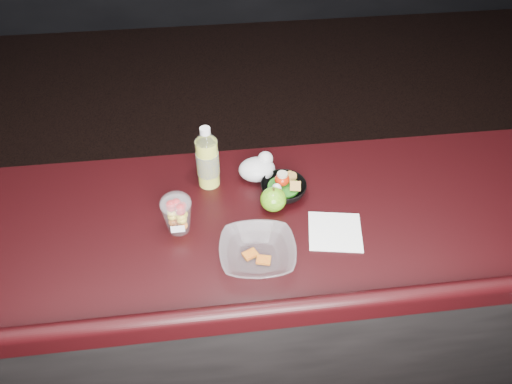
% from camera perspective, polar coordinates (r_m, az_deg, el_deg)
% --- Properties ---
extents(counter, '(4.06, 0.71, 1.02)m').
position_cam_1_polar(counter, '(1.98, 1.19, -13.22)').
color(counter, black).
rests_on(counter, ground).
extents(lemonade_bottle, '(0.08, 0.08, 0.23)m').
position_cam_1_polar(lemonade_bottle, '(1.64, -5.55, 3.52)').
color(lemonade_bottle, '#D4DD39').
rests_on(lemonade_bottle, counter).
extents(fruit_cup, '(0.10, 0.10, 0.13)m').
position_cam_1_polar(fruit_cup, '(1.51, -9.03, -2.36)').
color(fruit_cup, white).
rests_on(fruit_cup, counter).
extents(green_apple, '(0.08, 0.08, 0.09)m').
position_cam_1_polar(green_apple, '(1.58, 1.99, -0.85)').
color(green_apple, '#2E750D').
rests_on(green_apple, counter).
extents(plastic_bag, '(0.13, 0.10, 0.09)m').
position_cam_1_polar(plastic_bag, '(1.69, 0.24, 2.76)').
color(plastic_bag, silver).
rests_on(plastic_bag, counter).
extents(snack_bowl, '(0.19, 0.19, 0.08)m').
position_cam_1_polar(snack_bowl, '(1.64, 3.12, 0.44)').
color(snack_bowl, black).
rests_on(snack_bowl, counter).
extents(takeout_bowl, '(0.23, 0.23, 0.05)m').
position_cam_1_polar(takeout_bowl, '(1.44, 0.18, -6.99)').
color(takeout_bowl, silver).
rests_on(takeout_bowl, counter).
extents(paper_napkin, '(0.19, 0.19, 0.00)m').
position_cam_1_polar(paper_napkin, '(1.55, 9.02, -4.49)').
color(paper_napkin, white).
rests_on(paper_napkin, counter).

